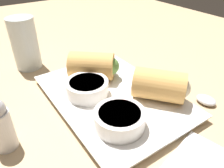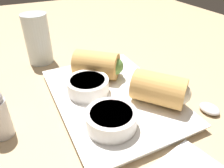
{
  "view_description": "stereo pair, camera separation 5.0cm",
  "coord_description": "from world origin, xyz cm",
  "px_view_note": "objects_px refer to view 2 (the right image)",
  "views": [
    {
      "loc": [
        -31.88,
        19.44,
        28.04
      ],
      "look_at": [
        -3.51,
        0.0,
        5.78
      ],
      "focal_mm": 35.0,
      "sensor_mm": 36.0,
      "label": 1
    },
    {
      "loc": [
        -34.41,
        15.12,
        28.04
      ],
      "look_at": [
        -3.51,
        0.0,
        5.78
      ],
      "focal_mm": 35.0,
      "sensor_mm": 36.0,
      "label": 2
    }
  ],
  "objects_px": {
    "dipping_bowl_far": "(111,119)",
    "spoon": "(201,104)",
    "dipping_bowl_near": "(88,85)",
    "drinking_glass": "(38,39)",
    "serving_plate": "(112,97)"
  },
  "relations": [
    {
      "from": "spoon",
      "to": "drinking_glass",
      "type": "bearing_deg",
      "value": 35.96
    },
    {
      "from": "serving_plate",
      "to": "spoon",
      "type": "bearing_deg",
      "value": -122.7
    },
    {
      "from": "dipping_bowl_near",
      "to": "drinking_glass",
      "type": "distance_m",
      "value": 0.21
    },
    {
      "from": "dipping_bowl_far",
      "to": "spoon",
      "type": "relative_size",
      "value": 0.43
    },
    {
      "from": "drinking_glass",
      "to": "dipping_bowl_near",
      "type": "bearing_deg",
      "value": -165.65
    },
    {
      "from": "drinking_glass",
      "to": "serving_plate",
      "type": "bearing_deg",
      "value": -158.46
    },
    {
      "from": "dipping_bowl_far",
      "to": "drinking_glass",
      "type": "bearing_deg",
      "value": 9.35
    },
    {
      "from": "dipping_bowl_far",
      "to": "spoon",
      "type": "distance_m",
      "value": 0.18
    },
    {
      "from": "dipping_bowl_far",
      "to": "spoon",
      "type": "height_order",
      "value": "dipping_bowl_far"
    },
    {
      "from": "dipping_bowl_far",
      "to": "serving_plate",
      "type": "bearing_deg",
      "value": -26.82
    },
    {
      "from": "serving_plate",
      "to": "drinking_glass",
      "type": "xyz_separation_m",
      "value": [
        0.23,
        0.09,
        0.05
      ]
    },
    {
      "from": "spoon",
      "to": "drinking_glass",
      "type": "height_order",
      "value": "drinking_glass"
    },
    {
      "from": "drinking_glass",
      "to": "dipping_bowl_far",
      "type": "bearing_deg",
      "value": -170.65
    },
    {
      "from": "serving_plate",
      "to": "spoon",
      "type": "xyz_separation_m",
      "value": [
        -0.09,
        -0.14,
        -0.0
      ]
    },
    {
      "from": "dipping_bowl_far",
      "to": "spoon",
      "type": "xyz_separation_m",
      "value": [
        -0.01,
        -0.18,
        -0.02
      ]
    }
  ]
}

